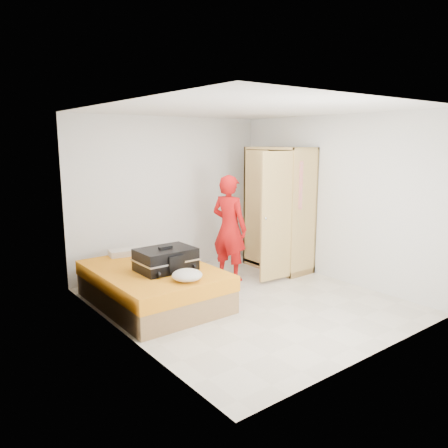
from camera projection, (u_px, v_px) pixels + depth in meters
room at (246, 209)px, 5.85m from camera, size 4.00×4.02×2.60m
bed at (153, 285)px, 5.98m from camera, size 1.42×2.02×0.50m
wardrobe at (278, 213)px, 7.44m from camera, size 1.17×1.20×2.10m
person at (229, 228)px, 6.90m from camera, size 0.57×0.71×1.68m
suitcase at (166, 259)px, 5.81m from camera, size 0.76×0.57×0.32m
round_cushion at (187, 275)px, 5.37m from camera, size 0.38×0.38×0.14m
pillow at (126, 252)px, 6.59m from camera, size 0.54×0.34×0.09m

